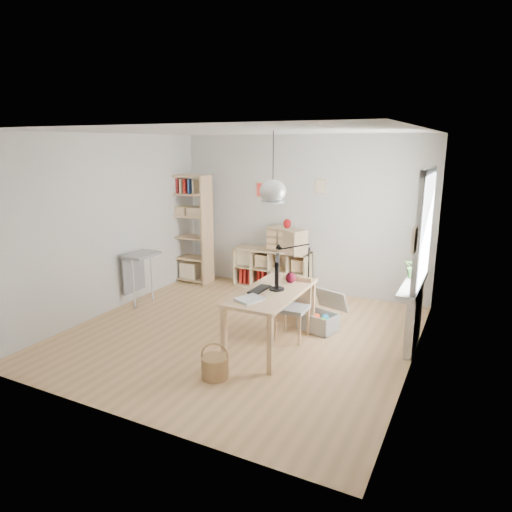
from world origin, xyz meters
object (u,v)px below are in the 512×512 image
at_px(monitor, 277,272).
at_px(drawer_chest, 287,240).
at_px(desk, 272,298).
at_px(tall_bookshelf, 189,224).
at_px(cube_shelf, 272,272).
at_px(storage_chest, 321,318).
at_px(chair, 294,304).

height_order(monitor, drawer_chest, monitor).
relative_size(desk, drawer_chest, 2.11).
relative_size(tall_bookshelf, monitor, 4.35).
height_order(tall_bookshelf, drawer_chest, tall_bookshelf).
distance_m(cube_shelf, storage_chest, 2.02).
bearing_deg(cube_shelf, monitor, -63.91).
bearing_deg(storage_chest, cube_shelf, 151.15).
bearing_deg(desk, tall_bookshelf, 142.99).
height_order(storage_chest, drawer_chest, drawer_chest).
xyz_separation_m(desk, monitor, (0.04, 0.06, 0.33)).
bearing_deg(monitor, chair, 51.06).
distance_m(chair, monitor, 0.63).
bearing_deg(monitor, tall_bookshelf, 121.88).
xyz_separation_m(tall_bookshelf, chair, (2.73, -1.55, -0.62)).
xyz_separation_m(desk, tall_bookshelf, (-2.59, 1.95, 0.43)).
relative_size(cube_shelf, storage_chest, 2.04).
xyz_separation_m(desk, chair, (0.14, 0.40, -0.19)).
relative_size(desk, chair, 1.84).
xyz_separation_m(tall_bookshelf, monitor, (2.63, -1.89, -0.10)).
height_order(desk, storage_chest, desk).
bearing_deg(cube_shelf, storage_chest, -45.42).
bearing_deg(storage_chest, desk, -99.77).
xyz_separation_m(monitor, drawer_chest, (-0.76, 2.13, -0.06)).
height_order(cube_shelf, monitor, monitor).
xyz_separation_m(desk, storage_chest, (0.39, 0.79, -0.48)).
height_order(desk, monitor, monitor).
relative_size(tall_bookshelf, storage_chest, 2.92).
bearing_deg(drawer_chest, monitor, -46.12).
distance_m(tall_bookshelf, chair, 3.20).
relative_size(desk, storage_chest, 2.19).
relative_size(tall_bookshelf, chair, 2.46).
height_order(tall_bookshelf, storage_chest, tall_bookshelf).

